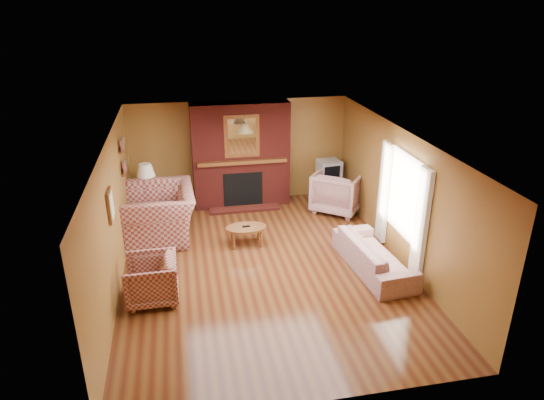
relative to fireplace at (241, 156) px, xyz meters
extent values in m
plane|color=#461E0F|center=(0.00, -2.98, -1.18)|extent=(6.50, 6.50, 0.00)
plane|color=silver|center=(0.00, -2.98, 1.22)|extent=(6.50, 6.50, 0.00)
plane|color=olive|center=(0.00, 0.27, 0.02)|extent=(6.50, 0.00, 6.50)
plane|color=olive|center=(0.00, -6.23, 0.02)|extent=(6.50, 0.00, 6.50)
plane|color=olive|center=(-2.50, -2.98, 0.02)|extent=(0.00, 6.50, 6.50)
plane|color=olive|center=(2.50, -2.98, 0.02)|extent=(0.00, 6.50, 6.50)
cube|color=#5B1813|center=(0.00, 0.02, 0.02)|extent=(2.20, 0.50, 2.40)
cube|color=black|center=(0.00, -0.21, -0.73)|extent=(0.90, 0.06, 0.80)
cube|color=#5B1813|center=(0.00, -0.38, -1.15)|extent=(1.60, 0.35, 0.06)
cube|color=brown|center=(0.00, -0.25, -0.06)|extent=(2.00, 0.18, 0.08)
cube|color=brown|center=(0.00, -0.22, 0.52)|extent=(0.78, 0.05, 0.95)
cube|color=white|center=(0.00, -0.25, 0.52)|extent=(0.62, 0.02, 0.80)
cube|color=beige|center=(2.44, -3.93, -0.13)|extent=(0.08, 0.35, 2.00)
cube|color=beige|center=(2.44, -2.43, -0.13)|extent=(0.08, 0.35, 2.00)
cube|color=white|center=(2.48, -3.18, 0.12)|extent=(0.03, 1.10, 1.50)
cube|color=brown|center=(-2.47, -1.08, 0.17)|extent=(0.06, 0.55, 0.04)
cube|color=brown|center=(-2.47, -1.08, 0.62)|extent=(0.06, 0.55, 0.04)
cube|color=brown|center=(-2.47, -3.28, 0.37)|extent=(0.04, 0.40, 0.50)
cube|color=white|center=(-2.44, -3.28, 0.37)|extent=(0.01, 0.32, 0.42)
cylinder|color=black|center=(0.00, -0.68, 1.04)|extent=(0.01, 0.01, 0.35)
cone|color=#AB7A44|center=(0.00, -0.68, 0.82)|extent=(0.36, 0.36, 0.18)
imported|color=maroon|center=(-1.85, -1.39, -0.67)|extent=(1.44, 1.63, 1.03)
imported|color=maroon|center=(-1.95, -3.65, -0.81)|extent=(0.83, 0.80, 0.75)
imported|color=#B7AC8E|center=(1.90, -3.43, -0.89)|extent=(0.94, 2.03, 0.58)
imported|color=#B7AC8E|center=(2.08, -0.82, -0.71)|extent=(1.43, 1.44, 0.94)
ellipsoid|color=brown|center=(-0.20, -2.07, -0.81)|extent=(0.80, 0.49, 0.05)
cube|color=black|center=(-0.20, -2.07, -0.78)|extent=(0.15, 0.05, 0.02)
cylinder|color=brown|center=(0.07, -1.91, -1.01)|extent=(0.05, 0.05, 0.35)
cylinder|color=brown|center=(-0.47, -1.91, -1.01)|extent=(0.05, 0.05, 0.35)
cylinder|color=brown|center=(0.07, -2.23, -1.01)|extent=(0.05, 0.05, 0.35)
cylinder|color=brown|center=(-0.47, -2.23, -1.01)|extent=(0.05, 0.05, 0.35)
cube|color=brown|center=(-2.10, -0.53, -0.85)|extent=(0.52, 0.52, 0.66)
sphere|color=white|center=(-2.10, -0.53, -0.37)|extent=(0.31, 0.31, 0.31)
cylinder|color=black|center=(-2.10, -0.53, -0.20)|extent=(0.03, 0.03, 0.10)
cone|color=white|center=(-2.10, -0.53, -0.02)|extent=(0.39, 0.39, 0.27)
cube|color=black|center=(2.05, -0.18, -0.91)|extent=(0.52, 0.48, 0.54)
cube|color=#9D9FA4|center=(2.05, -0.18, -0.41)|extent=(0.54, 0.53, 0.46)
cube|color=black|center=(2.05, -0.43, -0.41)|extent=(0.38, 0.06, 0.33)
camera|label=1|loc=(-1.33, -10.50, 3.34)|focal=32.00mm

